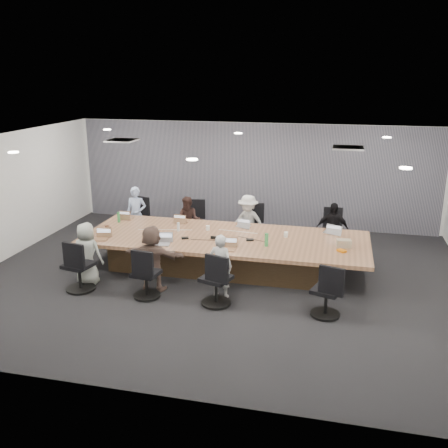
% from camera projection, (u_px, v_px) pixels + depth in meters
% --- Properties ---
extents(floor, '(10.00, 8.00, 0.00)m').
position_uv_depth(floor, '(220.00, 278.00, 10.34)').
color(floor, black).
rests_on(floor, ground).
extents(ceiling, '(10.00, 8.00, 0.00)m').
position_uv_depth(ceiling, '(219.00, 142.00, 9.52)').
color(ceiling, white).
rests_on(ceiling, wall_back).
extents(wall_back, '(10.00, 0.00, 2.80)m').
position_uv_depth(wall_back, '(254.00, 174.00, 13.65)').
color(wall_back, silver).
rests_on(wall_back, ground).
extents(wall_front, '(10.00, 0.00, 2.80)m').
position_uv_depth(wall_front, '(143.00, 298.00, 6.20)').
color(wall_front, silver).
rests_on(wall_front, ground).
extents(wall_left, '(0.00, 8.00, 2.80)m').
position_uv_depth(wall_left, '(0.00, 199.00, 11.02)').
color(wall_left, silver).
rests_on(wall_left, ground).
extents(curtain, '(9.80, 0.04, 2.80)m').
position_uv_depth(curtain, '(254.00, 175.00, 13.58)').
color(curtain, slate).
rests_on(curtain, ground).
extents(conference_table, '(6.00, 2.20, 0.74)m').
position_uv_depth(conference_table, '(225.00, 252.00, 10.69)').
color(conference_table, '#493420').
rests_on(conference_table, ground).
extents(chair_0, '(0.68, 0.68, 0.81)m').
position_uv_depth(chair_0, '(142.00, 221.00, 12.83)').
color(chair_0, black).
rests_on(chair_0, ground).
extents(chair_1, '(0.64, 0.64, 0.82)m').
position_uv_depth(chair_1, '(193.00, 225.00, 12.53)').
color(chair_1, black).
rests_on(chair_1, ground).
extents(chair_2, '(0.69, 0.69, 0.81)m').
position_uv_depth(chair_2, '(250.00, 229.00, 12.21)').
color(chair_2, black).
rests_on(chair_2, ground).
extents(chair_3, '(0.57, 0.57, 0.82)m').
position_uv_depth(chair_3, '(332.00, 234.00, 11.78)').
color(chair_3, black).
rests_on(chair_3, ground).
extents(chair_4, '(0.69, 0.69, 0.88)m').
position_uv_depth(chair_4, '(79.00, 269.00, 9.64)').
color(chair_4, black).
rests_on(chair_4, ground).
extents(chair_5, '(0.61, 0.61, 0.80)m').
position_uv_depth(chair_5, '(146.00, 277.00, 9.35)').
color(chair_5, black).
rests_on(chair_5, ground).
extents(chair_6, '(0.72, 0.72, 0.85)m').
position_uv_depth(chair_6, '(216.00, 283.00, 9.05)').
color(chair_6, black).
rests_on(chair_6, ground).
extents(chair_7, '(0.69, 0.69, 0.80)m').
position_uv_depth(chair_7, '(326.00, 295.00, 8.62)').
color(chair_7, black).
rests_on(chair_7, ground).
extents(person_0, '(0.55, 0.41, 1.38)m').
position_uv_depth(person_0, '(136.00, 214.00, 12.42)').
color(person_0, '#9CB0DA').
rests_on(person_0, ground).
extents(laptop_0, '(0.29, 0.21, 0.02)m').
position_uv_depth(laptop_0, '(127.00, 218.00, 11.89)').
color(laptop_0, '#8C6647').
rests_on(laptop_0, conference_table).
extents(person_1, '(0.62, 0.50, 1.21)m').
position_uv_depth(person_1, '(189.00, 221.00, 12.15)').
color(person_1, '#36221F').
rests_on(person_1, ground).
extents(laptop_1, '(0.30, 0.21, 0.02)m').
position_uv_depth(laptop_1, '(182.00, 222.00, 11.60)').
color(laptop_1, '#8C6647').
rests_on(laptop_1, conference_table).
extents(person_2, '(0.96, 0.68, 1.34)m').
position_uv_depth(person_2, '(248.00, 223.00, 11.81)').
color(person_2, '#A9AAA9').
rests_on(person_2, ground).
extents(laptop_2, '(0.35, 0.28, 0.02)m').
position_uv_depth(laptop_2, '(244.00, 226.00, 11.28)').
color(laptop_2, '#B2B2B7').
rests_on(laptop_2, conference_table).
extents(person_3, '(0.75, 0.32, 1.27)m').
position_uv_depth(person_3, '(332.00, 230.00, 11.39)').
color(person_3, black).
rests_on(person_3, ground).
extents(laptop_3, '(0.38, 0.31, 0.02)m').
position_uv_depth(laptop_3, '(332.00, 232.00, 10.85)').
color(laptop_3, '#B2B2B7').
rests_on(laptop_3, conference_table).
extents(person_4, '(0.62, 0.41, 1.27)m').
position_uv_depth(person_4, '(87.00, 253.00, 9.91)').
color(person_4, '#999F97').
rests_on(person_4, ground).
extents(laptop_4, '(0.37, 0.29, 0.02)m').
position_uv_depth(laptop_4, '(99.00, 239.00, 10.39)').
color(laptop_4, '#8C6647').
rests_on(laptop_4, conference_table).
extents(person_5, '(1.22, 0.41, 1.31)m').
position_uv_depth(person_5, '(152.00, 258.00, 9.60)').
color(person_5, brown).
rests_on(person_5, ground).
extents(laptop_5, '(0.33, 0.25, 0.02)m').
position_uv_depth(laptop_5, '(162.00, 244.00, 10.09)').
color(laptop_5, '#B2B2B7').
rests_on(laptop_5, conference_table).
extents(person_6, '(0.49, 0.36, 1.24)m').
position_uv_depth(person_6, '(221.00, 266.00, 9.32)').
color(person_6, '#B0B0B0').
rests_on(person_6, ground).
extents(laptop_6, '(0.34, 0.24, 0.02)m').
position_uv_depth(laptop_6, '(227.00, 250.00, 9.79)').
color(laptop_6, '#8C6647').
rests_on(laptop_6, conference_table).
extents(bottle_green_left, '(0.07, 0.07, 0.24)m').
position_uv_depth(bottle_green_left, '(119.00, 217.00, 11.57)').
color(bottle_green_left, '#368D47').
rests_on(bottle_green_left, conference_table).
extents(bottle_green_right, '(0.10, 0.10, 0.27)m').
position_uv_depth(bottle_green_right, '(266.00, 240.00, 9.97)').
color(bottle_green_right, '#368D47').
rests_on(bottle_green_right, conference_table).
extents(bottle_clear, '(0.07, 0.07, 0.19)m').
position_uv_depth(bottle_clear, '(178.00, 227.00, 10.93)').
color(bottle_clear, silver).
rests_on(bottle_clear, conference_table).
extents(cup_white_far, '(0.10, 0.10, 0.11)m').
position_uv_depth(cup_white_far, '(208.00, 228.00, 11.00)').
color(cup_white_far, white).
rests_on(cup_white_far, conference_table).
extents(cup_white_near, '(0.11, 0.11, 0.11)m').
position_uv_depth(cup_white_near, '(286.00, 234.00, 10.56)').
color(cup_white_near, white).
rests_on(cup_white_near, conference_table).
extents(mug_brown, '(0.11, 0.11, 0.12)m').
position_uv_depth(mug_brown, '(107.00, 228.00, 11.01)').
color(mug_brown, brown).
rests_on(mug_brown, conference_table).
extents(mic_left, '(0.17, 0.14, 0.03)m').
position_uv_depth(mic_left, '(185.00, 238.00, 10.45)').
color(mic_left, black).
rests_on(mic_left, conference_table).
extents(mic_right, '(0.17, 0.14, 0.03)m').
position_uv_depth(mic_right, '(250.00, 240.00, 10.34)').
color(mic_right, black).
rests_on(mic_right, conference_table).
extents(stapler, '(0.16, 0.04, 0.06)m').
position_uv_depth(stapler, '(214.00, 238.00, 10.43)').
color(stapler, black).
rests_on(stapler, conference_table).
extents(canvas_bag, '(0.31, 0.21, 0.15)m').
position_uv_depth(canvas_bag, '(344.00, 243.00, 9.94)').
color(canvas_bag, tan).
rests_on(canvas_bag, conference_table).
extents(snack_packet, '(0.20, 0.20, 0.04)m').
position_uv_depth(snack_packet, '(342.00, 251.00, 9.69)').
color(snack_packet, orange).
rests_on(snack_packet, conference_table).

